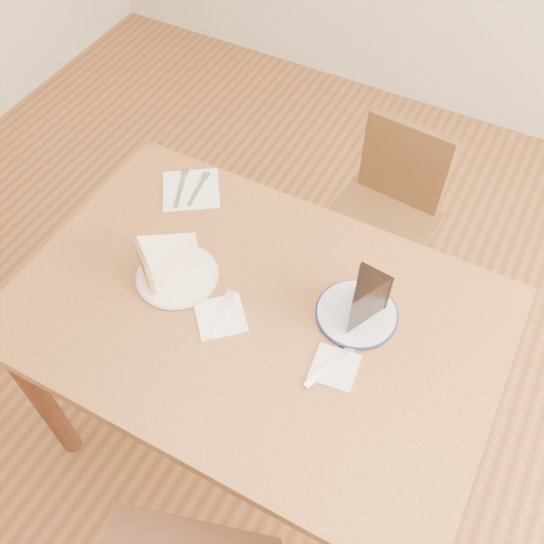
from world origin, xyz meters
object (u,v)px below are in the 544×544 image
(plate_navy, at_px, (357,314))
(chocolate_cake, at_px, (361,304))
(chair_far, at_px, (382,216))
(table, at_px, (256,333))
(carrot_cake, at_px, (173,258))
(plate_cream, at_px, (177,276))

(plate_navy, bearing_deg, chocolate_cake, -50.40)
(chocolate_cake, bearing_deg, plate_navy, -43.97)
(chair_far, bearing_deg, table, 88.55)
(table, height_order, chocolate_cake, chocolate_cake)
(chocolate_cake, bearing_deg, chair_far, -71.07)
(table, distance_m, carrot_cake, 0.29)
(table, height_order, carrot_cake, carrot_cake)
(table, xyz_separation_m, plate_navy, (0.23, 0.11, 0.10))
(table, relative_size, plate_navy, 6.19)
(table, height_order, plate_navy, plate_navy)
(carrot_cake, bearing_deg, chair_far, 104.45)
(table, relative_size, chocolate_cake, 10.20)
(chair_far, distance_m, plate_cream, 0.89)
(table, bearing_deg, carrot_cake, 178.02)
(table, bearing_deg, chocolate_cake, 23.17)
(plate_navy, relative_size, carrot_cake, 1.44)
(chair_far, height_order, chocolate_cake, chocolate_cake)
(chair_far, xyz_separation_m, chocolate_cake, (0.15, -0.66, 0.41))
(plate_navy, distance_m, chocolate_cake, 0.06)
(plate_navy, bearing_deg, chair_far, 102.02)
(carrot_cake, bearing_deg, plate_navy, 50.18)
(plate_navy, distance_m, carrot_cake, 0.48)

